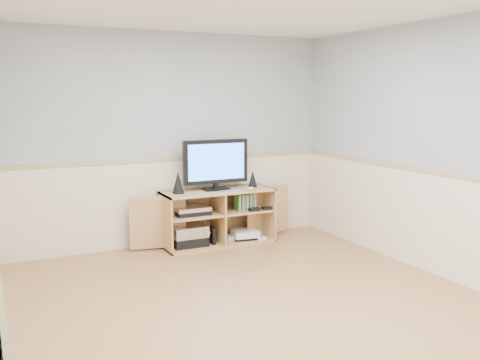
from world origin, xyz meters
The scene contains 11 objects.
room centered at (-0.06, 0.12, 1.22)m, with size 4.04×4.54×2.54m.
media_cabinet centered at (0.50, 2.03, 0.33)m, with size 2.09×0.50×0.65m.
monitor centered at (0.50, 2.02, 0.97)m, with size 0.82×0.18×0.60m.
speaker_left centered at (0.01, 1.99, 0.78)m, with size 0.14×0.14×0.25m, color black.
speaker_right centered at (0.98, 1.99, 0.75)m, with size 0.11×0.11×0.21m, color black.
keyboard centered at (0.55, 1.83, 0.66)m, with size 0.32×0.13×0.01m, color silver.
mouse centered at (0.87, 1.83, 0.67)m, with size 0.10×0.06×0.04m, color white.
av_components centered at (0.14, 1.97, 0.22)m, with size 0.50×0.30×0.47m.
game_consoles centered at (0.84, 1.96, 0.07)m, with size 0.46×0.30×0.11m.
game_cases centered at (0.85, 1.95, 0.48)m, with size 0.24×0.14×0.19m, color #3F8C3F.
wall_outlet centered at (1.00, 2.23, 0.60)m, with size 0.12×0.03×0.12m, color white.
Camera 1 is at (-2.01, -3.77, 1.77)m, focal length 40.00 mm.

